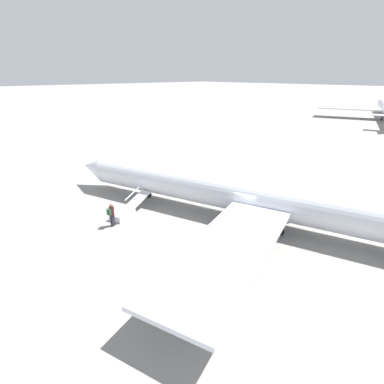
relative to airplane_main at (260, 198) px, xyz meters
The scene contains 4 objects.
ground_plane 2.15m from the airplane_main, 17.28° to the left, with size 600.00×600.00×0.00m, color gray.
airplane_main is the anchor object (origin of this frame).
boarding_stairs 10.14m from the airplane_main, 39.43° to the left, with size 2.17×4.13×1.64m.
passenger 10.61m from the airplane_main, 48.96° to the left, with size 0.42×0.57×1.74m.
Camera 1 is at (-11.72, 16.81, 10.20)m, focal length 28.00 mm.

